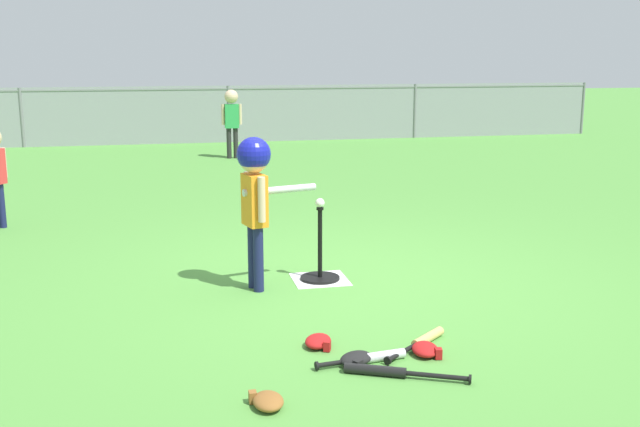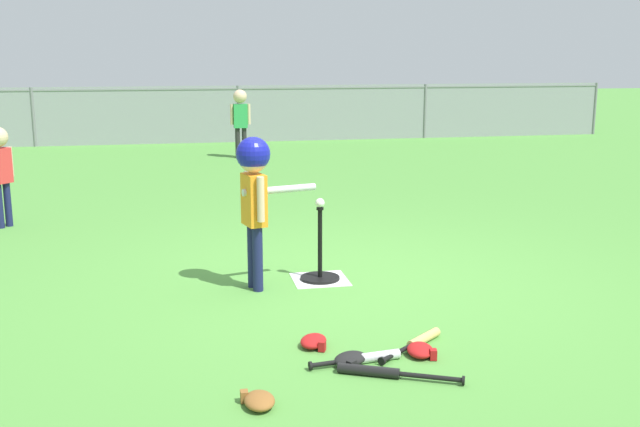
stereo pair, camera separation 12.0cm
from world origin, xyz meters
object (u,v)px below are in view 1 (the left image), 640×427
at_px(glove_tossed_aside, 426,349).
at_px(batter_child, 255,182).
at_px(baseball_on_tee, 320,203).
at_px(spare_bat_wood, 423,341).
at_px(spare_bat_black, 388,371).
at_px(glove_outfield_drop, 318,341).
at_px(glove_near_bats, 267,401).
at_px(spare_bat_silver, 374,357).
at_px(glove_by_plate, 356,359).
at_px(fielder_near_right, 232,114).
at_px(batting_tee, 320,269).

bearing_deg(glove_tossed_aside, batter_child, 118.79).
distance_m(baseball_on_tee, spare_bat_wood, 1.66).
xyz_separation_m(spare_bat_black, glove_outfield_drop, (-0.29, 0.52, 0.01)).
bearing_deg(glove_outfield_drop, spare_bat_wood, -10.25).
distance_m(batter_child, glove_near_bats, 2.17).
bearing_deg(glove_near_bats, spare_bat_silver, 32.34).
distance_m(glove_by_plate, glove_tossed_aside, 0.45).
xyz_separation_m(spare_bat_silver, spare_bat_black, (0.02, -0.21, -0.00)).
bearing_deg(glove_tossed_aside, fielder_near_right, 91.77).
distance_m(baseball_on_tee, spare_bat_black, 2.00).
bearing_deg(glove_tossed_aside, glove_by_plate, -173.74).
relative_size(glove_by_plate, glove_tossed_aside, 1.09).
xyz_separation_m(glove_by_plate, glove_near_bats, (-0.59, -0.43, 0.00)).
bearing_deg(glove_by_plate, baseball_on_tee, 84.99).
bearing_deg(glove_tossed_aside, baseball_on_tee, 100.33).
xyz_separation_m(batter_child, glove_by_plate, (0.38, -1.57, -0.81)).
height_order(batting_tee, fielder_near_right, fielder_near_right).
bearing_deg(glove_outfield_drop, spare_bat_silver, -48.61).
distance_m(batter_child, glove_tossed_aside, 1.91).
distance_m(spare_bat_silver, glove_by_plate, 0.11).
bearing_deg(batter_child, glove_tossed_aside, -61.21).
xyz_separation_m(batting_tee, glove_by_plate, (-0.15, -1.71, -0.06)).
distance_m(batting_tee, spare_bat_silver, 1.70).
distance_m(glove_by_plate, glove_outfield_drop, 0.35).
height_order(spare_bat_wood, glove_tossed_aside, glove_tossed_aside).
relative_size(spare_bat_wood, glove_tossed_aside, 2.09).
distance_m(batting_tee, fielder_near_right, 7.37).
distance_m(baseball_on_tee, glove_tossed_aside, 1.79).
height_order(baseball_on_tee, glove_by_plate, baseball_on_tee).
distance_m(spare_bat_black, glove_outfield_drop, 0.60).
height_order(batter_child, spare_bat_wood, batter_child).
distance_m(spare_bat_silver, spare_bat_black, 0.21).
bearing_deg(spare_bat_wood, glove_by_plate, -157.63).
xyz_separation_m(baseball_on_tee, glove_by_plate, (-0.15, -1.71, -0.60)).
distance_m(baseball_on_tee, fielder_near_right, 7.34).
xyz_separation_m(spare_bat_wood, glove_tossed_aside, (-0.03, -0.15, 0.01)).
relative_size(batting_tee, spare_bat_black, 0.89).
bearing_deg(fielder_near_right, glove_outfield_drop, -92.19).
relative_size(batter_child, spare_bat_wood, 2.29).
relative_size(batter_child, spare_bat_silver, 2.08).
distance_m(glove_near_bats, glove_outfield_drop, 0.87).
relative_size(batting_tee, spare_bat_wood, 1.15).
height_order(spare_bat_silver, glove_outfield_drop, glove_outfield_drop).
xyz_separation_m(glove_near_bats, glove_tossed_aside, (1.04, 0.48, 0.00)).
bearing_deg(batter_child, spare_bat_wood, -57.60).
bearing_deg(batting_tee, glove_by_plate, -95.01).
distance_m(spare_bat_wood, glove_tossed_aside, 0.15).
relative_size(batter_child, fielder_near_right, 1.00).
bearing_deg(baseball_on_tee, batter_child, -165.50).
height_order(spare_bat_wood, spare_bat_black, same).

